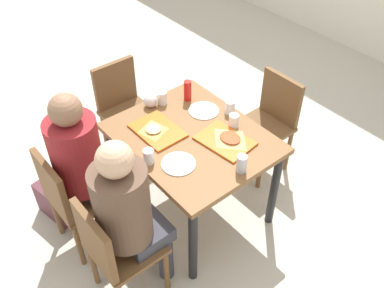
# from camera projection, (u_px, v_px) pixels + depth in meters

# --- Properties ---
(ground_plane) EXTENTS (10.00, 10.00, 0.02)m
(ground_plane) POSITION_uv_depth(u_px,v_px,m) (192.00, 208.00, 3.40)
(ground_plane) COLOR beige
(main_table) EXTENTS (1.06, 0.88, 0.75)m
(main_table) POSITION_uv_depth(u_px,v_px,m) (192.00, 147.00, 2.96)
(main_table) COLOR brown
(main_table) RESTS_ON ground_plane
(chair_near_left) EXTENTS (0.40, 0.40, 0.85)m
(chair_near_left) POSITION_uv_depth(u_px,v_px,m) (71.00, 196.00, 2.83)
(chair_near_left) COLOR brown
(chair_near_left) RESTS_ON ground_plane
(chair_near_right) EXTENTS (0.40, 0.40, 0.85)m
(chair_near_right) POSITION_uv_depth(u_px,v_px,m) (113.00, 248.00, 2.52)
(chair_near_right) COLOR brown
(chair_near_right) RESTS_ON ground_plane
(chair_far_side) EXTENTS (0.40, 0.40, 0.85)m
(chair_far_side) POSITION_uv_depth(u_px,v_px,m) (270.00, 118.00, 3.45)
(chair_far_side) COLOR brown
(chair_far_side) RESTS_ON ground_plane
(chair_left_end) EXTENTS (0.40, 0.40, 0.85)m
(chair_left_end) POSITION_uv_depth(u_px,v_px,m) (123.00, 104.00, 3.59)
(chair_left_end) COLOR brown
(chair_left_end) RESTS_ON ground_plane
(person_in_red) EXTENTS (0.32, 0.42, 1.26)m
(person_in_red) POSITION_uv_depth(u_px,v_px,m) (83.00, 160.00, 2.73)
(person_in_red) COLOR #383842
(person_in_red) RESTS_ON ground_plane
(person_in_brown_jacket) EXTENTS (0.32, 0.42, 1.26)m
(person_in_brown_jacket) POSITION_uv_depth(u_px,v_px,m) (129.00, 210.00, 2.42)
(person_in_brown_jacket) COLOR #383842
(person_in_brown_jacket) RESTS_ON ground_plane
(tray_red_near) EXTENTS (0.36, 0.26, 0.02)m
(tray_red_near) POSITION_uv_depth(u_px,v_px,m) (158.00, 130.00, 2.92)
(tray_red_near) COLOR #D85914
(tray_red_near) RESTS_ON main_table
(tray_red_far) EXTENTS (0.39, 0.30, 0.02)m
(tray_red_far) POSITION_uv_depth(u_px,v_px,m) (225.00, 141.00, 2.84)
(tray_red_far) COLOR #D85914
(tray_red_far) RESTS_ON main_table
(paper_plate_center) EXTENTS (0.22, 0.22, 0.01)m
(paper_plate_center) POSITION_uv_depth(u_px,v_px,m) (204.00, 111.00, 3.10)
(paper_plate_center) COLOR white
(paper_plate_center) RESTS_ON main_table
(paper_plate_near_edge) EXTENTS (0.22, 0.22, 0.01)m
(paper_plate_near_edge) POSITION_uv_depth(u_px,v_px,m) (178.00, 164.00, 2.68)
(paper_plate_near_edge) COLOR white
(paper_plate_near_edge) RESTS_ON main_table
(pizza_slice_a) EXTENTS (0.22, 0.21, 0.02)m
(pizza_slice_a) POSITION_uv_depth(u_px,v_px,m) (153.00, 129.00, 2.90)
(pizza_slice_a) COLOR tan
(pizza_slice_a) RESTS_ON tray_red_near
(pizza_slice_b) EXTENTS (0.22, 0.19, 0.02)m
(pizza_slice_b) POSITION_uv_depth(u_px,v_px,m) (230.00, 138.00, 2.84)
(pizza_slice_b) COLOR #DBAD60
(pizza_slice_b) RESTS_ON tray_red_far
(plastic_cup_a) EXTENTS (0.07, 0.07, 0.10)m
(plastic_cup_a) POSITION_uv_depth(u_px,v_px,m) (230.00, 107.00, 3.05)
(plastic_cup_a) COLOR white
(plastic_cup_a) RESTS_ON main_table
(plastic_cup_b) EXTENTS (0.07, 0.07, 0.10)m
(plastic_cup_b) POSITION_uv_depth(u_px,v_px,m) (149.00, 156.00, 2.67)
(plastic_cup_b) COLOR white
(plastic_cup_b) RESTS_ON main_table
(plastic_cup_c) EXTENTS (0.07, 0.07, 0.10)m
(plastic_cup_c) POSITION_uv_depth(u_px,v_px,m) (162.00, 98.00, 3.14)
(plastic_cup_c) COLOR white
(plastic_cup_c) RESTS_ON main_table
(plastic_cup_d) EXTENTS (0.07, 0.07, 0.10)m
(plastic_cup_d) POSITION_uv_depth(u_px,v_px,m) (234.00, 121.00, 2.93)
(plastic_cup_d) COLOR white
(plastic_cup_d) RESTS_ON main_table
(soda_can) EXTENTS (0.07, 0.07, 0.12)m
(soda_can) POSITION_uv_depth(u_px,v_px,m) (242.00, 164.00, 2.60)
(soda_can) COLOR #B7BCC6
(soda_can) RESTS_ON main_table
(condiment_bottle) EXTENTS (0.06, 0.06, 0.16)m
(condiment_bottle) POSITION_uv_depth(u_px,v_px,m) (188.00, 91.00, 3.15)
(condiment_bottle) COLOR red
(condiment_bottle) RESTS_ON main_table
(foil_bundle) EXTENTS (0.10, 0.10, 0.10)m
(foil_bundle) POSITION_uv_depth(u_px,v_px,m) (150.00, 101.00, 3.11)
(foil_bundle) COLOR silver
(foil_bundle) RESTS_ON main_table
(handbag) EXTENTS (0.34, 0.22, 0.28)m
(handbag) POSITION_uv_depth(u_px,v_px,m) (56.00, 201.00, 3.26)
(handbag) COLOR #592D38
(handbag) RESTS_ON ground_plane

